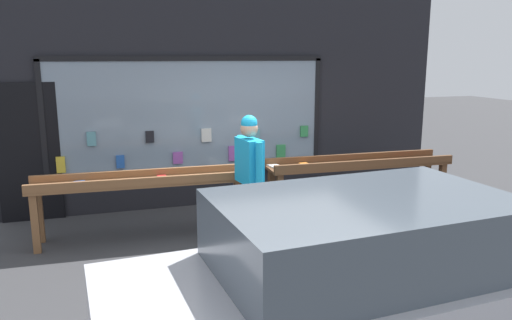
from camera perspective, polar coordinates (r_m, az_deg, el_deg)
The scene contains 7 objects.
ground_plane at distance 6.61m, azimuth 2.91°, elevation -10.21°, with size 40.00×40.00×0.00m, color #38383A.
shopfront_facade at distance 8.41m, azimuth -3.20°, elevation 7.56°, with size 7.41×0.29×3.77m.
display_table_left at distance 6.97m, azimuth -12.79°, elevation -2.92°, with size 2.95×0.66×0.91m.
display_table_right at distance 7.91m, azimuth 11.68°, elevation -0.92°, with size 2.95×0.68×0.94m.
person_browsing at distance 6.55m, azimuth -0.77°, elevation -1.02°, with size 0.28×0.67×1.73m.
small_dog at distance 6.66m, azimuth 2.60°, elevation -7.49°, with size 0.33×0.58×0.42m.
parked_car at distance 4.18m, azimuth 12.06°, elevation -13.08°, with size 4.23×2.06×1.41m.
Camera 1 is at (-2.15, -5.73, 2.48)m, focal length 35.00 mm.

